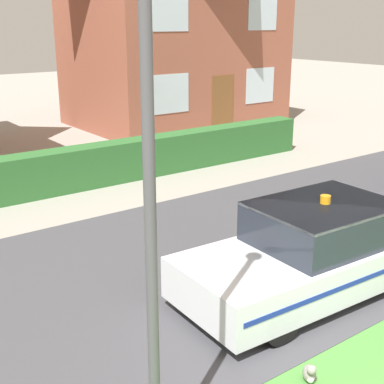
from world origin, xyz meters
TOP-DOWN VIEW (x-y plane):
  - road_strip at (0.00, 4.27)m, footprint 28.00×6.03m
  - garden_hedge at (1.19, 9.40)m, footprint 13.46×0.65m
  - police_car at (1.28, 2.44)m, footprint 4.15×1.90m
  - cat at (-0.37, 0.98)m, footprint 0.30×0.26m
  - house_right at (7.69, 15.33)m, footprint 7.75×5.84m
  - street_lamp at (-2.44, 1.00)m, footprint 0.24×0.24m

SIDE VIEW (x-z plane):
  - road_strip at x=0.00m, z-range 0.00..0.01m
  - cat at x=-0.37m, z-range -0.03..0.25m
  - garden_hedge at x=1.19m, z-range 0.00..1.02m
  - police_car at x=1.28m, z-range -0.08..1.41m
  - street_lamp at x=-2.44m, z-range 0.47..6.32m
  - house_right at x=7.69m, z-range 0.07..7.88m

